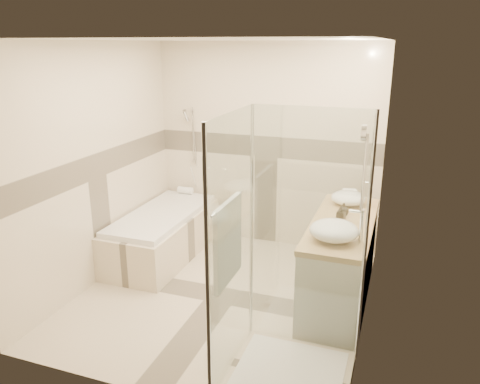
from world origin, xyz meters
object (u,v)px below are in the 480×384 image
(amenity_bottle_b, at_px, (344,209))
(vanity, at_px, (340,262))
(vessel_sink_near, at_px, (348,198))
(shower_enclosure, at_px, (278,317))
(vessel_sink_far, at_px, (334,230))
(bathtub, at_px, (163,232))
(amenity_bottle_a, at_px, (341,214))

(amenity_bottle_b, bearing_deg, vanity, -82.70)
(vanity, distance_m, vessel_sink_near, 0.72)
(shower_enclosure, xyz_separation_m, vessel_sink_far, (0.27, 0.80, 0.43))
(vessel_sink_near, distance_m, vessel_sink_far, 0.98)
(bathtub, bearing_deg, amenity_bottle_a, -10.08)
(vessel_sink_near, xyz_separation_m, amenity_bottle_a, (0.00, -0.55, 0.01))
(shower_enclosure, relative_size, amenity_bottle_b, 15.65)
(bathtub, relative_size, vanity, 1.05)
(vanity, bearing_deg, shower_enclosure, -102.97)
(shower_enclosure, bearing_deg, vessel_sink_near, 81.33)
(bathtub, bearing_deg, vessel_sink_near, 4.50)
(vessel_sink_near, relative_size, vessel_sink_far, 0.84)
(vanity, xyz_separation_m, vessel_sink_far, (-0.02, -0.47, 0.51))
(vanity, bearing_deg, amenity_bottle_b, 97.30)
(amenity_bottle_a, bearing_deg, shower_enclosure, -102.39)
(vessel_sink_far, relative_size, amenity_bottle_a, 2.63)
(shower_enclosure, xyz_separation_m, amenity_bottle_a, (0.27, 1.24, 0.43))
(vessel_sink_near, bearing_deg, shower_enclosure, -98.67)
(shower_enclosure, bearing_deg, vanity, 77.03)
(shower_enclosure, height_order, amenity_bottle_a, shower_enclosure)
(shower_enclosure, xyz_separation_m, amenity_bottle_b, (0.27, 1.43, 0.41))
(vessel_sink_far, bearing_deg, bathtub, 159.05)
(bathtub, height_order, shower_enclosure, shower_enclosure)
(amenity_bottle_b, bearing_deg, vessel_sink_near, 90.00)
(bathtub, bearing_deg, amenity_bottle_b, -5.20)
(vessel_sink_far, height_order, amenity_bottle_a, vessel_sink_far)
(vessel_sink_far, bearing_deg, shower_enclosure, -108.72)
(amenity_bottle_a, bearing_deg, vessel_sink_far, -90.00)
(vanity, distance_m, amenity_bottle_b, 0.51)
(vessel_sink_far, bearing_deg, vanity, 87.54)
(vessel_sink_near, distance_m, amenity_bottle_b, 0.36)
(vessel_sink_near, height_order, amenity_bottle_b, vessel_sink_near)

